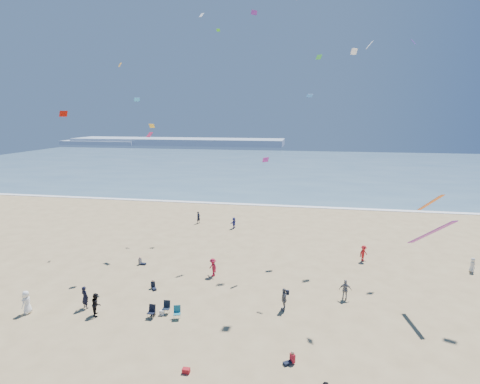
# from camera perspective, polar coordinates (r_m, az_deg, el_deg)

# --- Properties ---
(ocean) EXTENTS (220.00, 100.00, 0.06)m
(ocean) POSITION_cam_1_polar(r_m,az_deg,el_deg) (113.35, 6.75, 3.89)
(ocean) COLOR #476B84
(ocean) RESTS_ON ground
(surf_line) EXTENTS (220.00, 1.20, 0.08)m
(surf_line) POSITION_cam_1_polar(r_m,az_deg,el_deg) (64.30, 4.03, -2.02)
(surf_line) COLOR white
(surf_line) RESTS_ON ground
(headland_far) EXTENTS (110.00, 20.00, 3.20)m
(headland_far) POSITION_cam_1_polar(r_m,az_deg,el_deg) (199.06, -9.52, 7.59)
(headland_far) COLOR #7A8EA8
(headland_far) RESTS_ON ground
(headland_near) EXTENTS (40.00, 14.00, 2.00)m
(headland_near) POSITION_cam_1_polar(r_m,az_deg,el_deg) (211.46, -20.33, 7.10)
(headland_near) COLOR #7A8EA8
(headland_near) RESTS_ON ground
(standing_flyers) EXTENTS (38.12, 33.57, 1.86)m
(standing_flyers) POSITION_cam_1_polar(r_m,az_deg,el_deg) (32.04, 3.94, -14.97)
(standing_flyers) COLOR slate
(standing_flyers) RESTS_ON ground
(seated_group) EXTENTS (19.99, 23.68, 0.84)m
(seated_group) POSITION_cam_1_polar(r_m,az_deg,el_deg) (26.93, -4.46, -21.73)
(seated_group) COLOR silver
(seated_group) RESTS_ON ground
(chair_cluster) EXTENTS (2.67, 1.43, 1.00)m
(chair_cluster) POSITION_cam_1_polar(r_m,az_deg,el_deg) (30.62, -11.40, -17.33)
(chair_cluster) COLOR black
(chair_cluster) RESTS_ON ground
(white_tote) EXTENTS (0.35, 0.20, 0.40)m
(white_tote) POSITION_cam_1_polar(r_m,az_deg,el_deg) (31.03, -11.83, -17.57)
(white_tote) COLOR silver
(white_tote) RESTS_ON ground
(black_backpack) EXTENTS (0.30, 0.22, 0.38)m
(black_backpack) POSITION_cam_1_polar(r_m,az_deg,el_deg) (31.12, -13.08, -17.55)
(black_backpack) COLOR black
(black_backpack) RESTS_ON ground
(cooler) EXTENTS (0.45, 0.30, 0.30)m
(cooler) POSITION_cam_1_polar(r_m,az_deg,el_deg) (25.13, -8.21, -25.35)
(cooler) COLOR maroon
(cooler) RESTS_ON ground
(navy_bag) EXTENTS (0.28, 0.18, 0.34)m
(navy_bag) POSITION_cam_1_polar(r_m,az_deg,el_deg) (33.79, 7.27, -14.90)
(navy_bag) COLOR black
(navy_bag) RESTS_ON ground
(kites_aloft) EXTENTS (39.55, 38.64, 27.78)m
(kites_aloft) POSITION_cam_1_polar(r_m,az_deg,el_deg) (30.09, 13.85, 11.62)
(kites_aloft) COLOR #4B288E
(kites_aloft) RESTS_ON ground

